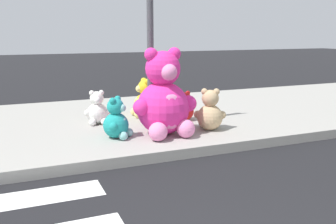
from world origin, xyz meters
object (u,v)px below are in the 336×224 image
plush_yellow (145,101)px  plush_teal (117,122)px  plush_tan (210,113)px  plush_white (97,110)px  plush_red (184,109)px  plush_pink_large (164,101)px  sign_pole (150,24)px

plush_yellow → plush_teal: size_ratio=1.14×
plush_tan → plush_teal: 1.54m
plush_white → plush_yellow: (0.96, 0.26, 0.05)m
plush_red → plush_tan: bearing=-82.7°
plush_pink_large → plush_red: bearing=47.5°
plush_white → plush_red: bearing=-12.2°
sign_pole → plush_teal: 1.69m
plush_tan → plush_white: bearing=145.6°
plush_white → plush_yellow: bearing=15.1°
plush_pink_large → plush_white: plush_pink_large is taller
plush_yellow → plush_pink_large: bearing=-96.3°
plush_white → plush_teal: bearing=-85.5°
plush_red → plush_teal: bearing=-154.6°
plush_pink_large → plush_white: size_ratio=2.28×
plush_white → plush_tan: bearing=-34.4°
plush_yellow → plush_red: bearing=-46.4°
plush_pink_large → plush_red: plush_pink_large is taller
sign_pole → plush_teal: sign_pole is taller
plush_pink_large → sign_pole: bearing=90.0°
plush_teal → plush_pink_large: bearing=-7.2°
sign_pole → plush_red: 1.65m
sign_pole → plush_teal: size_ratio=5.07×
sign_pole → plush_tan: sign_pole is taller
plush_pink_large → plush_tan: bearing=-0.4°
sign_pole → plush_tan: (0.81, -0.59, -1.42)m
plush_red → plush_white: (-1.51, 0.33, 0.02)m
sign_pole → plush_red: bearing=14.4°
plush_red → plush_white: bearing=167.8°
plush_tan → plush_teal: bearing=176.4°
plush_tan → plush_yellow: 1.51m
sign_pole → plush_white: (-0.81, 0.51, -1.46)m
plush_red → plush_yellow: 0.81m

